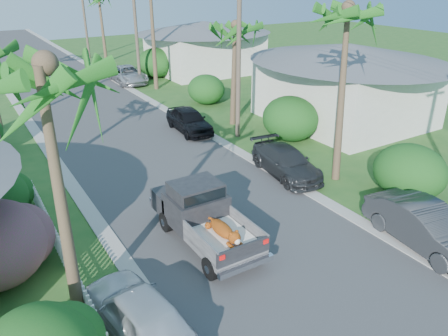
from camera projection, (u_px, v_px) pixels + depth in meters
ground at (323, 301)px, 12.72m from camera, size 120.00×120.00×0.00m
road at (84, 102)px, 32.08m from camera, size 8.00×100.00×0.02m
curb_left at (22, 111)px, 30.01m from camera, size 0.60×100.00×0.06m
curb_right at (139, 94)px, 34.14m from camera, size 0.60×100.00×0.06m
pickup_truck at (200, 213)px, 15.39m from camera, size 1.98×5.12×2.06m
parked_car_rn at (426, 227)px, 14.97m from camera, size 2.17×4.77×1.52m
parked_car_rm at (286, 162)px, 20.40m from camera, size 2.33×4.62×1.29m
parked_car_rf at (189, 120)px, 25.96m from camera, size 1.95×4.24×1.41m
parked_car_rd at (128, 75)px, 37.47m from camera, size 2.48×5.14×1.41m
parked_car_ln at (139, 313)px, 11.29m from camera, size 2.17×4.27×1.39m
palm_l_a at (37, 67)px, 9.22m from camera, size 4.40×4.40×8.20m
palm_r_a at (352, 9)px, 17.35m from camera, size 4.40×4.40×8.70m
palm_r_b at (234, 26)px, 25.07m from camera, size 4.40×4.40×7.20m
shrub_r_a at (410, 171)px, 18.23m from camera, size 2.80×3.08×2.30m
shrub_r_b at (290, 119)px, 24.48m from camera, size 3.00×3.30×2.50m
shrub_r_c at (206, 89)px, 31.39m from camera, size 2.60×2.86×2.10m
shrub_r_d at (156, 63)px, 39.28m from camera, size 3.20×3.52×2.60m
picket_fence at (64, 256)px, 13.89m from camera, size 0.10×11.00×1.00m
house_right_near at (345, 86)px, 27.36m from camera, size 8.00×9.00×4.80m
house_right_far at (204, 49)px, 41.35m from camera, size 9.00×8.00×4.60m
utility_pole_b at (239, 56)px, 23.60m from camera, size 1.60×0.26×9.00m
utility_pole_c at (136, 28)px, 35.22m from camera, size 1.60×0.26×9.00m
utility_pole_d at (84, 14)px, 46.84m from camera, size 1.60×0.26×9.00m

